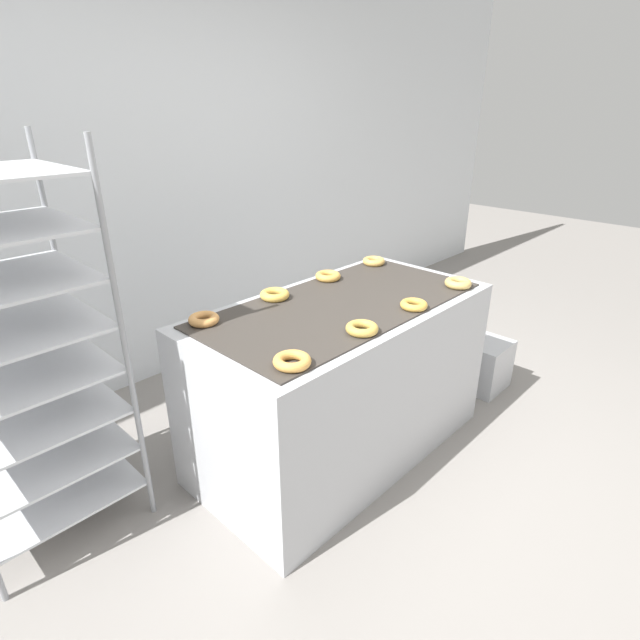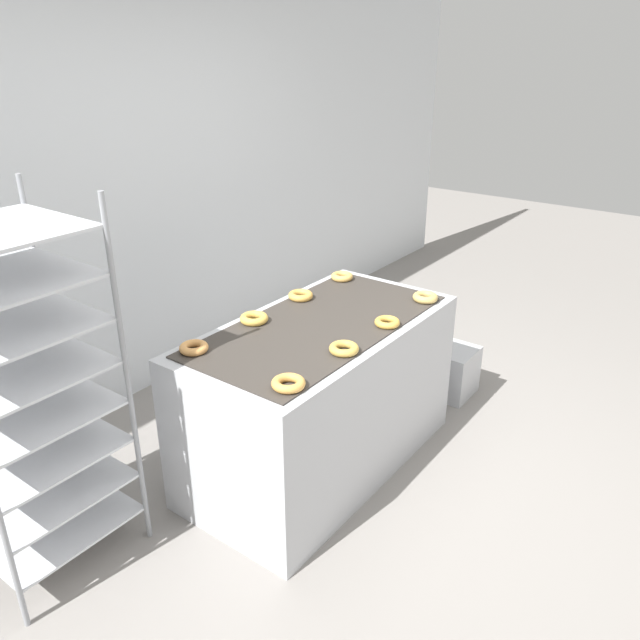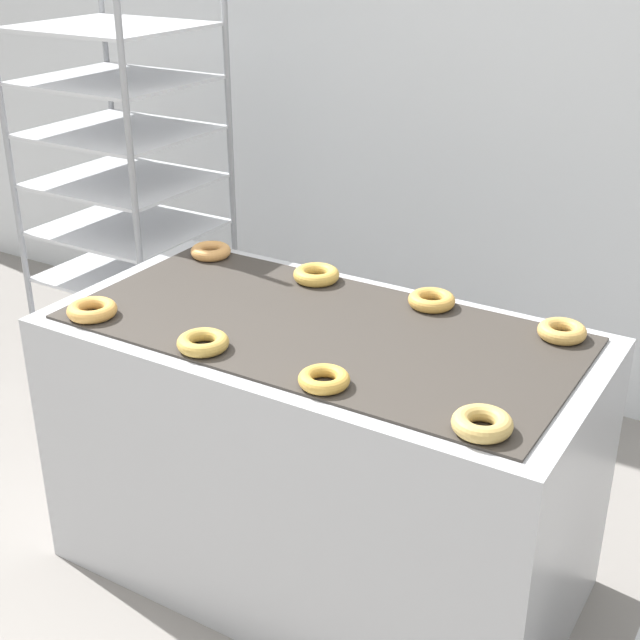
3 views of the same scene
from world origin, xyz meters
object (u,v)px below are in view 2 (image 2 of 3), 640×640
(baking_rack_cart, at_px, (22,392))
(donut_far_midleft, at_px, (254,318))
(donut_far_right, at_px, (342,276))
(donut_far_left, at_px, (194,348))
(donut_near_right, at_px, (425,297))
(donut_far_midright, at_px, (301,295))
(donut_near_midleft, at_px, (344,349))
(fryer_machine, at_px, (320,396))
(donut_near_midright, at_px, (387,322))
(donut_near_left, at_px, (288,383))
(glaze_bin, at_px, (447,370))

(baking_rack_cart, height_order, donut_far_midleft, baking_rack_cart)
(donut_far_midleft, xyz_separation_m, donut_far_right, (0.79, -0.00, -0.00))
(donut_far_left, height_order, donut_far_midleft, donut_far_midleft)
(donut_near_right, distance_m, donut_far_midleft, 0.97)
(donut_far_right, bearing_deg, donut_near_right, -90.53)
(donut_far_left, bearing_deg, donut_far_right, -0.08)
(baking_rack_cart, bearing_deg, donut_far_midright, -11.82)
(donut_near_midleft, bearing_deg, donut_far_midleft, 89.17)
(fryer_machine, relative_size, donut_far_left, 11.50)
(fryer_machine, height_order, donut_far_right, donut_far_right)
(donut_near_midleft, xyz_separation_m, donut_near_midright, (0.38, -0.01, -0.00))
(baking_rack_cart, bearing_deg, donut_near_midleft, -39.35)
(donut_near_midleft, height_order, donut_near_right, donut_near_right)
(donut_near_left, bearing_deg, donut_near_midright, -0.54)
(donut_near_left, height_order, donut_near_midright, donut_near_left)
(fryer_machine, height_order, donut_far_left, donut_far_left)
(donut_near_midleft, distance_m, donut_far_midright, 0.70)
(fryer_machine, distance_m, glaze_bin, 1.18)
(fryer_machine, xyz_separation_m, donut_far_left, (-0.60, 0.28, 0.45))
(donut_near_midleft, bearing_deg, donut_near_midright, -0.80)
(baking_rack_cart, relative_size, donut_near_left, 11.56)
(baking_rack_cart, bearing_deg, donut_far_right, -9.65)
(donut_far_midleft, bearing_deg, donut_near_midright, -57.00)
(donut_near_left, relative_size, donut_near_midleft, 1.03)
(donut_near_right, relative_size, donut_far_right, 1.05)
(donut_far_left, bearing_deg, donut_near_midleft, -54.14)
(donut_near_right, distance_m, donut_far_right, 0.57)
(donut_far_midright, bearing_deg, fryer_machine, -125.68)
(donut_near_left, distance_m, donut_near_midleft, 0.40)
(donut_near_right, bearing_deg, fryer_machine, 154.46)
(donut_near_midleft, bearing_deg, donut_far_right, 35.24)
(donut_far_left, relative_size, donut_far_right, 1.02)
(donut_near_left, relative_size, donut_far_midright, 1.03)
(donut_far_midright, relative_size, donut_far_right, 1.05)
(baking_rack_cart, height_order, donut_near_midleft, baking_rack_cart)
(donut_far_left, bearing_deg, donut_near_midright, -35.90)
(baking_rack_cart, relative_size, glaze_bin, 4.78)
(fryer_machine, height_order, donut_near_midleft, donut_near_midleft)
(donut_near_right, xyz_separation_m, donut_far_left, (-1.20, 0.57, -0.00))
(donut_near_midleft, distance_m, donut_far_right, 0.97)
(donut_near_left, bearing_deg, fryer_machine, 25.03)
(donut_near_midright, distance_m, donut_far_right, 0.70)
(donut_far_midleft, bearing_deg, glaze_bin, -20.92)
(baking_rack_cart, xyz_separation_m, donut_near_midright, (1.45, -0.88, 0.03))
(donut_near_left, bearing_deg, donut_far_midright, 35.24)
(donut_near_right, relative_size, donut_far_midleft, 0.96)
(donut_near_midleft, distance_m, donut_far_left, 0.69)
(donut_far_midleft, bearing_deg, fryer_machine, -56.82)
(donut_near_midright, height_order, donut_far_right, donut_far_right)
(donut_near_midright, bearing_deg, donut_near_left, 179.46)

